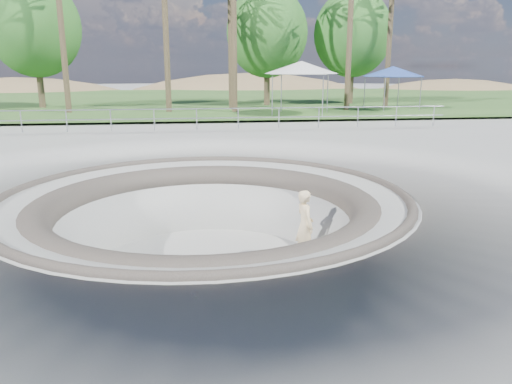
{
  "coord_description": "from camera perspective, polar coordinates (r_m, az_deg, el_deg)",
  "views": [
    {
      "loc": [
        -0.3,
        -12.15,
        3.15
      ],
      "look_at": [
        1.37,
        0.56,
        -0.1
      ],
      "focal_mm": 35.0,
      "sensor_mm": 36.0,
      "label": 1
    }
  ],
  "objects": [
    {
      "name": "skater",
      "position": [
        13.08,
        5.61,
        -3.78
      ],
      "size": [
        0.57,
        0.76,
        1.87
      ],
      "primitive_type": "imported",
      "rotation": [
        0.0,
        0.0,
        1.77
      ],
      "color": "beige",
      "rests_on": "skateboard"
    },
    {
      "name": "ground",
      "position": [
        12.55,
        -5.86,
        -0.38
      ],
      "size": [
        180.0,
        180.0,
        0.0
      ],
      "primitive_type": "plane",
      "color": "#9D9D98",
      "rests_on": "ground"
    },
    {
      "name": "grass_strip",
      "position": [
        46.24,
        -7.21,
        10.46
      ],
      "size": [
        180.0,
        36.0,
        0.12
      ],
      "color": "#335B24",
      "rests_on": "ground"
    },
    {
      "name": "canopy_white",
      "position": [
        30.89,
        5.22,
        13.97
      ],
      "size": [
        5.86,
        5.86,
        3.16
      ],
      "color": "#96999F",
      "rests_on": "ground"
    },
    {
      "name": "bushy_tree_right",
      "position": [
        40.67,
        11.02,
        17.31
      ],
      "size": [
        5.98,
        5.44,
        8.63
      ],
      "color": "brown",
      "rests_on": "ground"
    },
    {
      "name": "skate_bowl",
      "position": [
        13.13,
        -5.66,
        -8.13
      ],
      "size": [
        14.0,
        14.0,
        4.1
      ],
      "color": "#9D9D98",
      "rests_on": "ground"
    },
    {
      "name": "distant_hills",
      "position": [
        70.18,
        -4.09,
        5.84
      ],
      "size": [
        103.2,
        45.0,
        28.6
      ],
      "color": "olive",
      "rests_on": "ground"
    },
    {
      "name": "canopy_blue",
      "position": [
        35.55,
        15.4,
        13.13
      ],
      "size": [
        5.6,
        5.6,
        2.86
      ],
      "color": "#96999F",
      "rests_on": "ground"
    },
    {
      "name": "bushy_tree_left",
      "position": [
        39.04,
        -23.98,
        16.83
      ],
      "size": [
        6.21,
        5.64,
        8.95
      ],
      "color": "brown",
      "rests_on": "ground"
    },
    {
      "name": "bushy_tree_mid",
      "position": [
        38.46,
        1.29,
        17.72
      ],
      "size": [
        5.97,
        5.43,
        8.61
      ],
      "color": "brown",
      "rests_on": "ground"
    },
    {
      "name": "safety_railing",
      "position": [
        24.28,
        -6.8,
        8.3
      ],
      "size": [
        25.0,
        0.06,
        1.03
      ],
      "color": "#96999F",
      "rests_on": "ground"
    },
    {
      "name": "skateboard",
      "position": [
        13.4,
        5.51,
        -7.67
      ],
      "size": [
        0.83,
        0.24,
        0.09
      ],
      "color": "brown",
      "rests_on": "ground"
    }
  ]
}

